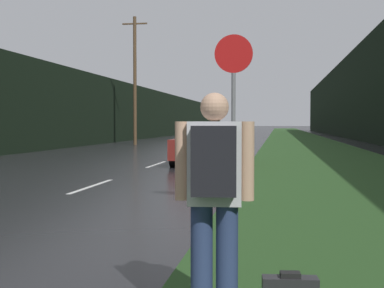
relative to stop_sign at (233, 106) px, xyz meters
name	(u,v)px	position (x,y,z in m)	size (l,w,h in m)	color
grass_verge	(305,144)	(2.70, 30.82, -1.83)	(6.00, 240.00, 0.02)	#26471E
lane_stripe_c	(92,186)	(-3.73, 3.34, -1.83)	(0.12, 3.00, 0.01)	silver
lane_stripe_d	(156,164)	(-3.73, 10.34, -1.83)	(0.12, 3.00, 0.01)	silver
treeline_far_side	(132,113)	(-13.17, 40.82, 0.69)	(2.00, 140.00, 5.06)	black
treeline_near_side	(368,93)	(8.70, 40.82, 2.42)	(2.00, 140.00, 8.52)	black
utility_pole_far	(135,79)	(-9.34, 27.93, 2.85)	(1.80, 0.24, 9.10)	#4C3823
stop_sign	(233,106)	(0.00, 0.00, 0.00)	(0.65, 0.07, 3.04)	slate
hitchhiker_with_backpack	(214,190)	(0.27, -5.01, -0.82)	(0.62, 0.45, 1.78)	navy
car_passing_near	(203,146)	(-2.02, 10.55, -1.13)	(1.91, 4.10, 1.39)	maroon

